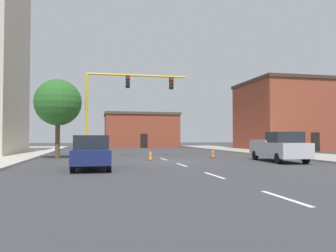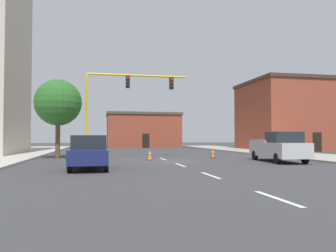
{
  "view_description": "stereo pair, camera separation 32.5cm",
  "coord_description": "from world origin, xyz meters",
  "px_view_note": "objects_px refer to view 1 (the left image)",
  "views": [
    {
      "loc": [
        -4.97,
        -22.12,
        1.64
      ],
      "look_at": [
        0.82,
        4.65,
        2.57
      ],
      "focal_mm": 35.55,
      "sensor_mm": 36.0,
      "label": 1
    },
    {
      "loc": [
        -4.65,
        -22.19,
        1.64
      ],
      "look_at": [
        0.82,
        4.65,
        2.57
      ],
      "focal_mm": 35.55,
      "sensor_mm": 36.0,
      "label": 2
    }
  ],
  "objects_px": {
    "sedan_navy_near_left": "(91,152)",
    "pickup_truck_silver": "(279,147)",
    "traffic_cone_roadside_a": "(213,153)",
    "traffic_signal_gantry": "(101,130)",
    "traffic_cone_roadside_b": "(150,155)",
    "tree_left_near": "(58,103)"
  },
  "relations": [
    {
      "from": "pickup_truck_silver",
      "to": "traffic_cone_roadside_b",
      "type": "relative_size",
      "value": 7.48
    },
    {
      "from": "sedan_navy_near_left",
      "to": "traffic_cone_roadside_b",
      "type": "bearing_deg",
      "value": 56.15
    },
    {
      "from": "traffic_cone_roadside_a",
      "to": "traffic_signal_gantry",
      "type": "bearing_deg",
      "value": 166.25
    },
    {
      "from": "sedan_navy_near_left",
      "to": "traffic_signal_gantry",
      "type": "bearing_deg",
      "value": 86.26
    },
    {
      "from": "pickup_truck_silver",
      "to": "traffic_signal_gantry",
      "type": "bearing_deg",
      "value": 148.99
    },
    {
      "from": "tree_left_near",
      "to": "traffic_cone_roadside_b",
      "type": "relative_size",
      "value": 8.28
    },
    {
      "from": "sedan_navy_near_left",
      "to": "tree_left_near",
      "type": "bearing_deg",
      "value": 105.95
    },
    {
      "from": "traffic_cone_roadside_a",
      "to": "traffic_cone_roadside_b",
      "type": "xyz_separation_m",
      "value": [
        -5.27,
        -1.54,
        0.0
      ]
    },
    {
      "from": "sedan_navy_near_left",
      "to": "pickup_truck_silver",
      "type": "bearing_deg",
      "value": 12.43
    },
    {
      "from": "sedan_navy_near_left",
      "to": "traffic_cone_roadside_b",
      "type": "xyz_separation_m",
      "value": [
        4.03,
        6.01,
        -0.52
      ]
    },
    {
      "from": "traffic_signal_gantry",
      "to": "pickup_truck_silver",
      "type": "distance_m",
      "value": 13.59
    },
    {
      "from": "tree_left_near",
      "to": "traffic_cone_roadside_a",
      "type": "distance_m",
      "value": 12.77
    },
    {
      "from": "sedan_navy_near_left",
      "to": "traffic_cone_roadside_b",
      "type": "height_order",
      "value": "sedan_navy_near_left"
    },
    {
      "from": "traffic_cone_roadside_b",
      "to": "traffic_cone_roadside_a",
      "type": "bearing_deg",
      "value": 16.24
    },
    {
      "from": "pickup_truck_silver",
      "to": "sedan_navy_near_left",
      "type": "xyz_separation_m",
      "value": [
        -12.23,
        -2.7,
        -0.09
      ]
    },
    {
      "from": "tree_left_near",
      "to": "pickup_truck_silver",
      "type": "relative_size",
      "value": 1.11
    },
    {
      "from": "traffic_cone_roadside_a",
      "to": "traffic_cone_roadside_b",
      "type": "relative_size",
      "value": 0.99
    },
    {
      "from": "tree_left_near",
      "to": "sedan_navy_near_left",
      "type": "bearing_deg",
      "value": -74.05
    },
    {
      "from": "traffic_signal_gantry",
      "to": "traffic_cone_roadside_a",
      "type": "relative_size",
      "value": 12.26
    },
    {
      "from": "traffic_signal_gantry",
      "to": "sedan_navy_near_left",
      "type": "distance_m",
      "value": 9.79
    },
    {
      "from": "pickup_truck_silver",
      "to": "traffic_cone_roadside_a",
      "type": "relative_size",
      "value": 7.52
    },
    {
      "from": "traffic_cone_roadside_a",
      "to": "sedan_navy_near_left",
      "type": "bearing_deg",
      "value": -140.95
    }
  ]
}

